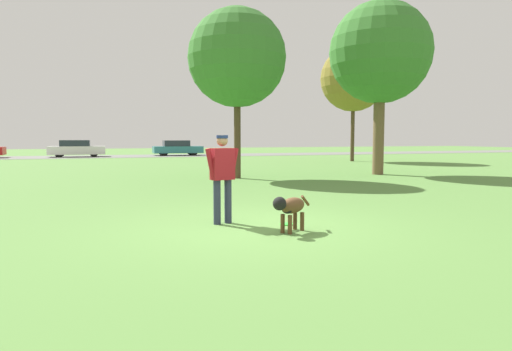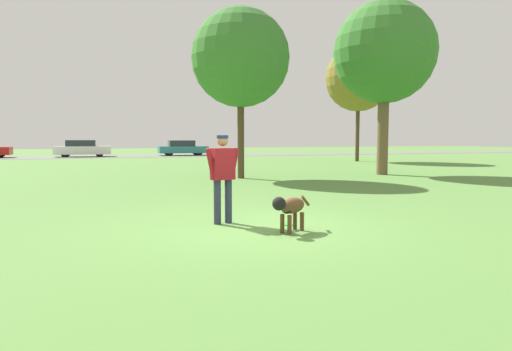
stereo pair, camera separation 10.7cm
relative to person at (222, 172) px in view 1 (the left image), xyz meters
name	(u,v)px [view 1 (the left image)]	position (x,y,z in m)	size (l,w,h in m)	color
ground_plane	(255,227)	(0.44, -0.49, -0.93)	(120.00, 120.00, 0.00)	#56843D
far_road_strip	(127,156)	(0.44, 31.22, -0.93)	(120.00, 6.00, 0.01)	slate
person	(222,172)	(0.00, 0.00, 0.00)	(0.67, 0.30, 1.59)	#2D334C
dog	(290,207)	(0.83, -1.11, -0.51)	(0.90, 0.62, 0.62)	brown
frisbee	(287,224)	(1.05, -0.47, -0.92)	(0.24, 0.24, 0.02)	#33D838
tree_mid_center	(237,58)	(2.99, 8.70, 3.58)	(3.68, 3.68, 6.36)	#4C3826
tree_near_right	(380,53)	(9.10, 8.46, 4.08)	(4.19, 4.19, 7.14)	brown
tree_far_right	(353,79)	(13.81, 18.16, 4.41)	(4.25, 4.25, 7.48)	#4C3826
parked_car_white	(77,149)	(-3.43, 31.24, -0.28)	(4.33, 1.79, 1.34)	white
parked_car_teal	(177,148)	(4.66, 31.47, -0.29)	(4.20, 1.83, 1.30)	teal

